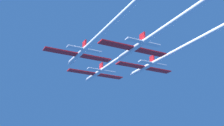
% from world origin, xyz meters
% --- Properties ---
extents(jet_lead, '(16.06, 37.14, 2.66)m').
position_xyz_m(jet_lead, '(-0.13, -7.85, 0.04)').
color(jet_lead, white).
extents(jet_left_wing, '(16.06, 42.52, 2.66)m').
position_xyz_m(jet_left_wing, '(-9.31, -20.69, 0.25)').
color(jet_left_wing, white).
extents(jet_right_wing, '(16.06, 37.74, 2.66)m').
position_xyz_m(jet_right_wing, '(9.18, -18.33, 0.27)').
color(jet_right_wing, white).
extents(jet_slot, '(16.06, 35.60, 2.66)m').
position_xyz_m(jet_slot, '(-0.43, -27.49, -0.11)').
color(jet_slot, white).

